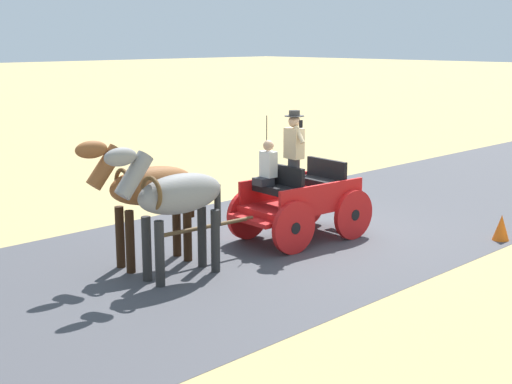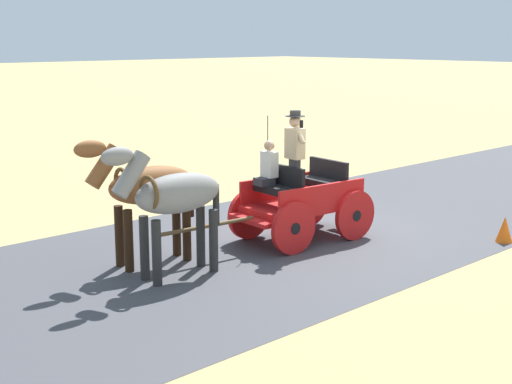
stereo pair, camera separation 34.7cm
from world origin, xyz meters
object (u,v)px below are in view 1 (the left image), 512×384
(horse_drawn_carriage, at_px, (298,198))
(horse_off_side, at_px, (147,189))
(traffic_cone, at_px, (501,228))
(horse_near_side, at_px, (175,197))

(horse_drawn_carriage, distance_m, horse_off_side, 3.10)
(horse_drawn_carriage, bearing_deg, horse_off_side, 76.89)
(traffic_cone, bearing_deg, horse_off_side, 58.82)
(horse_off_side, height_order, traffic_cone, horse_off_side)
(horse_drawn_carriage, relative_size, horse_off_side, 2.04)
(horse_drawn_carriage, xyz_separation_m, horse_near_side, (-0.15, 3.05, 0.51))
(horse_drawn_carriage, distance_m, horse_near_side, 3.10)
(horse_drawn_carriage, bearing_deg, traffic_cone, -135.33)
(horse_near_side, bearing_deg, horse_drawn_carriage, -87.23)
(horse_near_side, bearing_deg, horse_off_side, -5.10)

